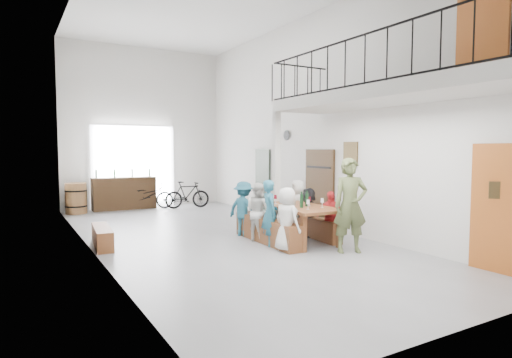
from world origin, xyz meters
TOP-DOWN VIEW (x-y plane):
  - floor at (0.00, 0.00)m, footprint 12.00×12.00m
  - room_walls at (0.00, 0.00)m, footprint 12.00×12.00m
  - gateway_portal at (-0.40, 5.94)m, footprint 2.80×0.08m
  - right_wall_decor at (2.70, -1.87)m, footprint 0.07×8.28m
  - balcony at (1.98, -3.13)m, footprint 1.52×5.62m
  - tasting_table at (1.28, -1.16)m, footprint 1.14×2.55m
  - bench_inner at (0.65, -1.10)m, footprint 0.41×2.28m
  - bench_wall at (1.85, -1.08)m, footprint 0.40×2.03m
  - tableware at (1.26, -1.40)m, footprint 0.56×1.18m
  - side_bench at (-2.50, 0.28)m, footprint 0.44×1.45m
  - oak_barrel at (-2.34, 5.40)m, footprint 0.65×0.65m
  - serving_counter at (-0.81, 5.65)m, footprint 2.04×0.60m
  - counter_bottles at (-0.81, 5.68)m, footprint 1.79×0.15m
  - guest_left_a at (0.55, -1.98)m, footprint 0.49×0.67m
  - guest_left_b at (0.54, -1.38)m, footprint 0.44×0.57m
  - guest_left_c at (0.57, -0.85)m, footprint 0.64×0.73m
  - guest_left_d at (0.54, -0.24)m, footprint 0.76×0.94m
  - guest_right_a at (1.84, -1.76)m, footprint 0.49×0.70m
  - guest_right_b at (1.81, -1.02)m, footprint 0.51×1.08m
  - guest_right_c at (1.90, -0.48)m, footprint 0.57×0.71m
  - host_standing at (1.58, -2.65)m, footprint 0.79×0.67m
  - potted_plant at (2.45, 0.37)m, footprint 0.48×0.44m
  - bicycle_near at (-0.11, 5.35)m, footprint 1.78×1.04m
  - bicycle_far at (1.11, 4.83)m, footprint 1.57×0.61m

SIDE VIEW (x-z plane):
  - floor at x=0.00m, z-range 0.00..0.00m
  - side_bench at x=-2.50m, z-range 0.00..0.40m
  - potted_plant at x=2.45m, z-range 0.00..0.45m
  - bench_wall at x=1.85m, z-range 0.00..0.46m
  - bench_inner at x=0.65m, z-range 0.00..0.52m
  - bicycle_near at x=-0.11m, z-range 0.00..0.89m
  - bicycle_far at x=1.11m, z-range 0.00..0.92m
  - oak_barrel at x=-2.34m, z-range 0.00..0.96m
  - serving_counter at x=-0.81m, z-range 0.00..1.07m
  - guest_right_a at x=1.84m, z-range 0.00..1.11m
  - guest_right_b at x=1.81m, z-range 0.00..1.12m
  - guest_left_a at x=0.55m, z-range 0.00..1.26m
  - guest_right_c at x=1.90m, z-range 0.00..1.26m
  - guest_left_d at x=0.54m, z-range 0.00..1.27m
  - guest_left_c at x=0.57m, z-range 0.00..1.28m
  - guest_left_b at x=0.54m, z-range 0.00..1.37m
  - tasting_table at x=1.28m, z-range 0.31..1.10m
  - host_standing at x=1.58m, z-range 0.00..1.84m
  - tableware at x=1.26m, z-range 0.75..1.10m
  - counter_bottles at x=-0.81m, z-range 1.07..1.35m
  - gateway_portal at x=-0.40m, z-range 0.00..2.80m
  - right_wall_decor at x=2.70m, z-range -0.80..4.28m
  - balcony at x=1.98m, z-range 0.97..4.96m
  - room_walls at x=0.00m, z-range -2.45..9.55m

